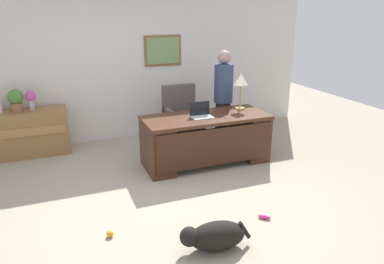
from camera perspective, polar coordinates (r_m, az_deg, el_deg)
ground_plane at (r=4.91m, az=-1.94°, el=-9.78°), size 12.00×12.00×0.00m
back_wall at (r=6.89m, az=-9.43°, el=10.26°), size 7.00×0.16×2.70m
desk at (r=5.70m, az=2.27°, el=-0.92°), size 1.94×0.81×0.77m
credenza at (r=6.64m, az=-24.84°, el=-0.22°), size 1.43×0.50×0.76m
armchair at (r=6.54m, az=-1.57°, el=2.16°), size 0.60×0.59×1.05m
person_standing at (r=6.34m, az=4.88°, el=5.25°), size 0.32×0.32×1.68m
dog_lying at (r=3.87m, az=3.45°, el=-15.83°), size 0.76×0.37×0.30m
laptop at (r=5.55m, az=1.42°, el=2.92°), size 0.32×0.22×0.22m
desk_lamp at (r=5.95m, az=7.61°, el=7.78°), size 0.22×0.22×0.58m
vase_with_flowers at (r=6.48m, az=-23.82°, el=4.84°), size 0.17×0.17×0.32m
potted_plant at (r=6.49m, az=-25.75°, el=4.59°), size 0.24×0.24×0.36m
dog_toy_ball at (r=4.19m, az=-12.64°, el=-15.20°), size 0.08×0.08×0.08m
dog_toy_bone at (r=4.48m, az=11.20°, el=-12.85°), size 0.15×0.14×0.05m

